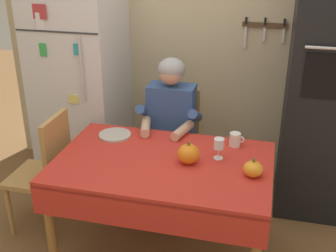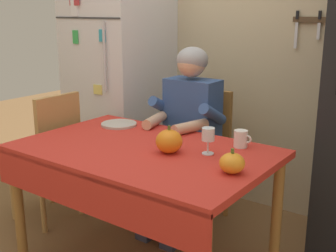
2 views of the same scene
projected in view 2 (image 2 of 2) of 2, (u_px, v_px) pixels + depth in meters
name	position (u px, v px, depth m)	size (l,w,h in m)	color
back_wall_assembly	(255.00, 35.00, 3.19)	(3.70, 0.13, 2.60)	#BCAD89
refrigerator	(120.00, 82.00, 3.56)	(0.68, 0.71, 1.80)	silver
dining_table	(141.00, 163.00, 2.39)	(1.40, 0.90, 0.74)	#9E6B33
chair_behind_person	(201.00, 149.00, 3.11)	(0.40, 0.40, 0.93)	#9E6B33
seated_person	(187.00, 124.00, 2.90)	(0.47, 0.55, 1.25)	#38384C
chair_left_side	(51.00, 153.00, 3.02)	(0.40, 0.40, 0.93)	tan
coffee_mug	(241.00, 139.00, 2.39)	(0.10, 0.08, 0.10)	white
wine_glass	(208.00, 136.00, 2.26)	(0.07, 0.07, 0.14)	white
pumpkin_large	(169.00, 141.00, 2.29)	(0.14, 0.14, 0.15)	orange
pumpkin_medium	(232.00, 163.00, 2.01)	(0.12, 0.12, 0.12)	orange
serving_tray	(119.00, 124.00, 2.85)	(0.23, 0.23, 0.02)	#B7B2A8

